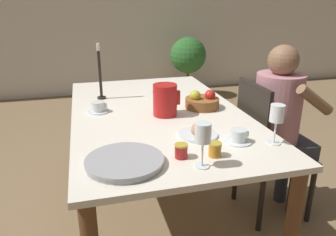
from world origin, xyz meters
name	(u,v)px	position (x,y,z in m)	size (l,w,h in m)	color
ground_plane	(159,214)	(0.00, 0.00, 0.00)	(20.00, 20.00, 0.00)	#7F6647
wall_back	(107,8)	(0.00, 3.29, 1.30)	(10.00, 0.06, 2.60)	silver
dining_table	(158,126)	(0.00, 0.00, 0.67)	(1.05, 1.75, 0.77)	silver
chair_person_side	(266,148)	(0.71, -0.15, 0.50)	(0.42, 0.42, 0.95)	black
person_seated	(281,119)	(0.80, -0.14, 0.70)	(0.39, 0.41, 1.18)	#33333D
red_pitcher	(165,100)	(0.03, -0.08, 0.87)	(0.17, 0.15, 0.19)	red
wine_glass_water	(277,115)	(0.44, -0.61, 0.92)	(0.07, 0.07, 0.20)	white
wine_glass_juice	(203,135)	(0.02, -0.74, 0.91)	(0.07, 0.07, 0.20)	white
teacup_near_person	(238,137)	(0.28, -0.55, 0.80)	(0.14, 0.14, 0.07)	silver
teacup_across	(98,108)	(-0.36, 0.09, 0.80)	(0.14, 0.14, 0.07)	silver
serving_tray	(125,162)	(-0.29, -0.65, 0.78)	(0.34, 0.34, 0.03)	#9E9EA3
bread_plate	(198,132)	(0.12, -0.43, 0.79)	(0.21, 0.21, 0.07)	silver
jam_jar_amber	(181,150)	(-0.04, -0.64, 0.81)	(0.06, 0.06, 0.07)	#A81E1E
jam_jar_red	(215,149)	(0.11, -0.67, 0.81)	(0.06, 0.06, 0.07)	#C67A1E
fruit_bowl	(202,102)	(0.30, 0.00, 0.81)	(0.22, 0.22, 0.12)	brown
candlestick_tall	(100,77)	(-0.32, 0.37, 0.93)	(0.06, 0.06, 0.39)	black
potted_plant	(188,57)	(1.10, 2.74, 0.61)	(0.53, 0.53, 0.90)	#A8603D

